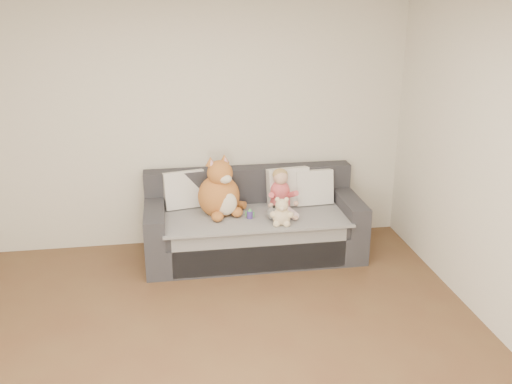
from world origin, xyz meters
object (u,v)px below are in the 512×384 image
teddy_bear (282,214)px  sippy_cup (250,213)px  plush_cat (220,192)px  toddler (281,194)px  sofa (253,226)px

teddy_bear → sippy_cup: 0.35m
plush_cat → sippy_cup: bearing=-53.0°
toddler → teddy_bear: 0.38m
sofa → toddler: size_ratio=4.84×
toddler → teddy_bear: bearing=-103.1°
teddy_bear → sofa: bearing=129.6°
plush_cat → teddy_bear: size_ratio=2.24×
sippy_cup → sofa: bearing=71.7°
teddy_bear → sippy_cup: bearing=154.0°
plush_cat → sippy_cup: size_ratio=6.22×
sippy_cup → toddler: bearing=23.9°
sofa → plush_cat: 0.52m
sofa → sippy_cup: sofa is taller
sofa → teddy_bear: sofa is taller
plush_cat → teddy_bear: bearing=-56.7°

